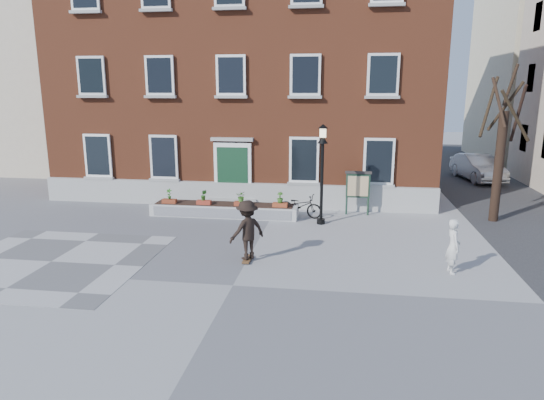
% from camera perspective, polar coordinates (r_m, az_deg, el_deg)
% --- Properties ---
extents(ground, '(100.00, 100.00, 0.00)m').
position_cam_1_polar(ground, '(13.48, -4.63, -9.99)').
color(ground, gray).
rests_on(ground, ground).
extents(checker_patch, '(6.00, 6.00, 0.01)m').
position_cam_1_polar(checker_patch, '(16.64, -24.53, -6.61)').
color(checker_patch, '#58585A').
rests_on(checker_patch, ground).
extents(distant_building, '(10.00, 12.00, 13.00)m').
position_cam_1_polar(distant_building, '(38.28, -25.48, 13.68)').
color(distant_building, beige).
rests_on(distant_building, ground).
extents(bicycle, '(1.98, 1.09, 0.98)m').
position_cam_1_polar(bicycle, '(20.15, 3.32, -0.67)').
color(bicycle, black).
rests_on(bicycle, ground).
extents(parked_car, '(2.36, 4.78, 1.51)m').
position_cam_1_polar(parked_car, '(30.64, 23.04, 3.54)').
color(parked_car, silver).
rests_on(parked_car, ground).
extents(bystander, '(0.46, 0.63, 1.61)m').
position_cam_1_polar(bystander, '(14.99, 20.53, -5.12)').
color(bystander, silver).
rests_on(bystander, ground).
extents(brick_building, '(18.40, 10.85, 12.60)m').
position_cam_1_polar(brick_building, '(26.52, -2.32, 15.28)').
color(brick_building, brown).
rests_on(brick_building, ground).
extents(planter_assembly, '(6.20, 1.12, 1.15)m').
position_cam_1_polar(planter_assembly, '(20.46, -5.62, -1.04)').
color(planter_assembly, silver).
rests_on(planter_assembly, ground).
extents(bare_tree, '(1.83, 1.83, 6.16)m').
position_cam_1_polar(bare_tree, '(21.16, 25.27, 5.09)').
color(bare_tree, black).
rests_on(bare_tree, ground).
extents(lamp_post, '(0.40, 0.40, 3.93)m').
position_cam_1_polar(lamp_post, '(18.84, 5.94, 4.66)').
color(lamp_post, black).
rests_on(lamp_post, ground).
extents(notice_board, '(1.10, 0.16, 1.87)m').
position_cam_1_polar(notice_board, '(20.67, 10.08, 1.68)').
color(notice_board, '#193225').
rests_on(notice_board, ground).
extents(skateboarder, '(1.35, 1.33, 1.93)m').
position_cam_1_polar(skateboarder, '(14.95, -2.93, -3.55)').
color(skateboarder, brown).
rests_on(skateboarder, ground).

